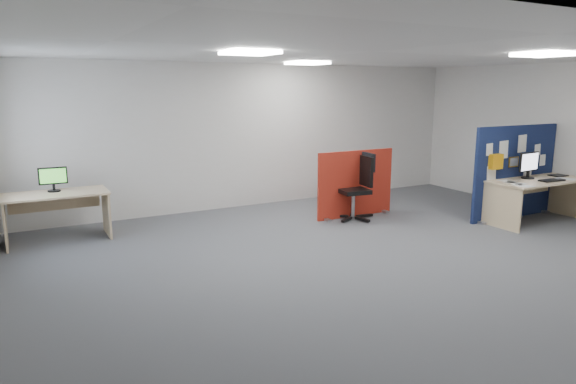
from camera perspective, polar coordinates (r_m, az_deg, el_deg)
name	(u,v)px	position (r m, az deg, el deg)	size (l,w,h in m)	color
floor	(366,253)	(7.23, 8.71, -6.75)	(9.00, 9.00, 0.00)	#54575C
ceiling	(373,52)	(6.89, 9.41, 15.12)	(9.00, 7.00, 0.02)	white
wall_back	(258,135)	(9.92, -3.36, 6.29)	(9.00, 0.02, 2.70)	silver
ceiling_lights	(363,58)	(7.62, 8.29, 14.57)	(4.10, 4.10, 0.04)	white
navy_divider	(514,172)	(9.74, 23.83, 2.04)	(1.96, 0.30, 1.62)	#10153B
main_desk	(535,189)	(9.67, 25.79, 0.30)	(1.81, 0.80, 0.73)	beige
monitor_main	(529,164)	(9.63, 25.20, 2.83)	(0.51, 0.21, 0.45)	black
keyboard	(552,180)	(9.57, 27.25, 1.17)	(0.45, 0.18, 0.03)	black
mouse	(558,179)	(9.73, 27.77, 1.29)	(0.10, 0.06, 0.03)	#9B999E
paper_tray	(558,175)	(10.19, 27.82, 1.65)	(0.28, 0.22, 0.01)	black
red_divider	(356,184)	(9.14, 7.52, 0.86)	(1.57, 0.30, 1.17)	#9D2714
second_desk	(56,205)	(8.36, -24.33, -1.29)	(1.44, 0.72, 0.73)	beige
monitor_second	(53,178)	(8.37, -24.65, 1.41)	(0.40, 0.18, 0.36)	black
office_chair	(360,182)	(8.95, 7.96, 1.05)	(0.74, 0.74, 1.13)	black
desk_papers	(528,182)	(9.28, 25.15, 1.01)	(1.44, 0.69, 0.00)	white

